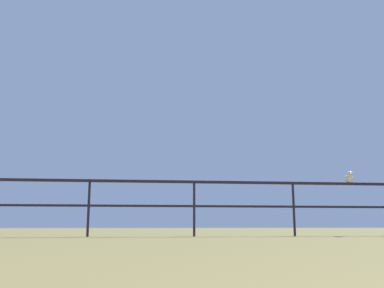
% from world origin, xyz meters
% --- Properties ---
extents(pier_railing, '(18.52, 0.05, 0.99)m').
position_xyz_m(pier_railing, '(-0.00, 9.26, 0.73)').
color(pier_railing, black).
rests_on(pier_railing, ground_plane).
extents(seagull_on_rail, '(0.23, 0.43, 0.20)m').
position_xyz_m(seagull_on_rail, '(2.95, 9.24, 1.08)').
color(seagull_on_rail, silver).
rests_on(seagull_on_rail, pier_railing).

